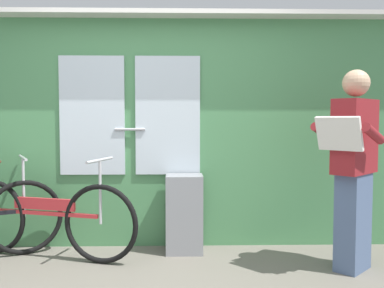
% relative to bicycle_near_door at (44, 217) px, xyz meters
% --- Properties ---
extents(train_door_wall, '(5.34, 0.28, 2.17)m').
position_rel_bicycle_near_door_xyz_m(train_door_wall, '(0.91, 0.36, 0.78)').
color(train_door_wall, '#4C8C56').
rests_on(train_door_wall, ground_plane).
extents(bicycle_near_door, '(1.67, 0.62, 0.88)m').
position_rel_bicycle_near_door_xyz_m(bicycle_near_door, '(0.00, 0.00, 0.00)').
color(bicycle_near_door, black).
rests_on(bicycle_near_door, ground_plane).
extents(passenger_reading_newspaper, '(0.60, 0.59, 1.59)m').
position_rel_bicycle_near_door_xyz_m(passenger_reading_newspaper, '(2.55, -0.35, 0.48)').
color(passenger_reading_newspaper, slate).
rests_on(passenger_reading_newspaper, ground_plane).
extents(trash_bin_by_wall, '(0.33, 0.28, 0.70)m').
position_rel_bicycle_near_door_xyz_m(trash_bin_by_wall, '(1.22, 0.15, -0.01)').
color(trash_bin_by_wall, gray).
rests_on(trash_bin_by_wall, ground_plane).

